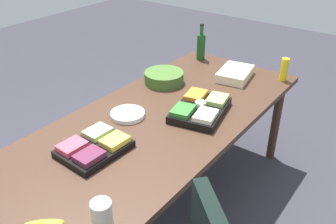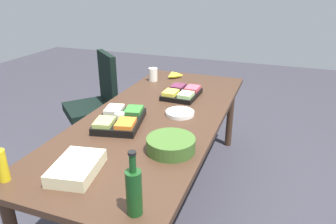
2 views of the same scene
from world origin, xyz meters
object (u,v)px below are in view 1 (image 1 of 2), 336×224
object	(u,v)px
sheet_cake	(235,74)
veggie_tray	(200,109)
wine_bottle	(201,46)
mayo_jar	(102,215)
salad_bowl	(164,77)
mustard_bottle	(284,69)
fruit_platter	(94,147)
paper_plate_stack	(128,114)
conference_table	(155,130)

from	to	relation	value
sheet_cake	veggie_tray	bearing A→B (deg)	7.25
wine_bottle	mayo_jar	distance (m)	1.99
salad_bowl	mustard_bottle	distance (m)	0.92
sheet_cake	wine_bottle	bearing A→B (deg)	-112.16
wine_bottle	mayo_jar	bearing A→B (deg)	20.44
fruit_platter	salad_bowl	xyz separation A→B (m)	(-0.94, -0.23, 0.01)
fruit_platter	wine_bottle	xyz separation A→B (m)	(-1.51, -0.27, 0.09)
fruit_platter	mustard_bottle	xyz separation A→B (m)	(-1.52, 0.47, 0.06)
mustard_bottle	sheet_cake	bearing A→B (deg)	-59.48
veggie_tray	paper_plate_stack	world-z (taller)	veggie_tray
sheet_cake	salad_bowl	bearing A→B (deg)	-44.36
conference_table	mustard_bottle	size ratio (longest dim) A/B	13.51
sheet_cake	paper_plate_stack	world-z (taller)	sheet_cake
conference_table	sheet_cake	xyz separation A→B (m)	(-0.88, 0.10, 0.10)
mustard_bottle	wine_bottle	world-z (taller)	wine_bottle
sheet_cake	veggie_tray	size ratio (longest dim) A/B	0.67
mustard_bottle	mayo_jar	bearing A→B (deg)	-1.52
mustard_bottle	wine_bottle	distance (m)	0.74
salad_bowl	paper_plate_stack	size ratio (longest dim) A/B	1.35
salad_bowl	sheet_cake	world-z (taller)	salad_bowl
veggie_tray	mustard_bottle	distance (m)	0.85
salad_bowl	veggie_tray	bearing A→B (deg)	63.85
conference_table	mustard_bottle	xyz separation A→B (m)	(-1.07, 0.41, 0.16)
veggie_tray	mustard_bottle	world-z (taller)	mustard_bottle
conference_table	paper_plate_stack	world-z (taller)	paper_plate_stack
conference_table	salad_bowl	xyz separation A→B (m)	(-0.48, -0.29, 0.11)
salad_bowl	sheet_cake	size ratio (longest dim) A/B	0.93
fruit_platter	conference_table	bearing A→B (deg)	172.68
fruit_platter	mayo_jar	bearing A→B (deg)	50.52
sheet_cake	mayo_jar	distance (m)	1.71
salad_bowl	veggie_tray	size ratio (longest dim) A/B	0.63
conference_table	veggie_tray	distance (m)	0.33
wine_bottle	salad_bowl	bearing A→B (deg)	3.67
fruit_platter	wine_bottle	bearing A→B (deg)	-169.83
conference_table	mayo_jar	size ratio (longest dim) A/B	18.16
conference_table	veggie_tray	xyz separation A→B (m)	(-0.25, 0.18, 0.11)
fruit_platter	salad_bowl	world-z (taller)	salad_bowl
fruit_platter	mayo_jar	size ratio (longest dim) A/B	2.81
wine_bottle	conference_table	bearing A→B (deg)	17.34
fruit_platter	wine_bottle	world-z (taller)	wine_bottle
conference_table	fruit_platter	size ratio (longest dim) A/B	6.45
sheet_cake	mayo_jar	bearing A→B (deg)	8.92
sheet_cake	conference_table	bearing A→B (deg)	-6.39
salad_bowl	wine_bottle	world-z (taller)	wine_bottle
mustard_bottle	wine_bottle	xyz separation A→B (m)	(0.01, -0.74, 0.03)
salad_bowl	paper_plate_stack	xyz separation A→B (m)	(0.54, 0.12, -0.03)
sheet_cake	wine_bottle	size ratio (longest dim) A/B	1.02
fruit_platter	salad_bowl	bearing A→B (deg)	-165.96
veggie_tray	mayo_jar	size ratio (longest dim) A/B	3.60
conference_table	fruit_platter	xyz separation A→B (m)	(0.46, -0.06, 0.10)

